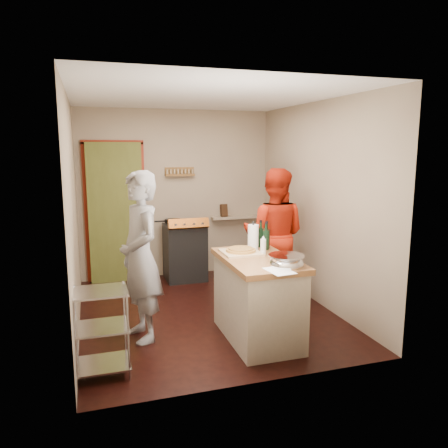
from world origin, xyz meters
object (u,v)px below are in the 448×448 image
(wire_shelving, at_px, (101,328))
(person_stripe, at_px, (140,257))
(person_red, at_px, (274,235))
(island, at_px, (258,296))
(stove, at_px, (185,251))

(wire_shelving, relative_size, person_stripe, 0.45)
(wire_shelving, distance_m, person_red, 2.72)
(island, bearing_deg, wire_shelving, -169.46)
(stove, bearing_deg, person_stripe, -114.52)
(stove, height_order, wire_shelving, stove)
(wire_shelving, distance_m, island, 1.64)
(wire_shelving, distance_m, person_stripe, 0.92)
(person_red, bearing_deg, stove, -20.37)
(island, distance_m, person_red, 1.36)
(person_stripe, bearing_deg, stove, 142.02)
(island, distance_m, person_stripe, 1.30)
(island, relative_size, person_stripe, 0.71)
(stove, relative_size, person_stripe, 0.56)
(island, bearing_deg, stove, 96.94)
(person_stripe, relative_size, person_red, 1.02)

